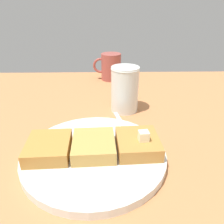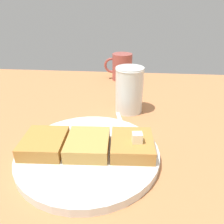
{
  "view_description": "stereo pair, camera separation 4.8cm",
  "coord_description": "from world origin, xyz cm",
  "views": [
    {
      "loc": [
        -4.42,
        33.23,
        28.89
      ],
      "look_at": [
        -5.31,
        -9.63,
        7.16
      ],
      "focal_mm": 35.0,
      "sensor_mm": 36.0,
      "label": 1
    },
    {
      "loc": [
        -9.22,
        33.06,
        28.89
      ],
      "look_at": [
        -5.31,
        -9.63,
        7.16
      ],
      "focal_mm": 35.0,
      "sensor_mm": 36.0,
      "label": 2
    }
  ],
  "objects": [
    {
      "name": "table_surface",
      "position": [
        0.0,
        0.0,
        1.33
      ],
      "size": [
        110.48,
        110.48,
        2.66
      ],
      "primitive_type": "cube",
      "color": "#BB7748",
      "rests_on": "ground"
    },
    {
      "name": "plate",
      "position": [
        -1.78,
        0.52,
        3.57
      ],
      "size": [
        26.43,
        26.43,
        1.57
      ],
      "color": "silver",
      "rests_on": "table_surface"
    },
    {
      "name": "toast_slice_left",
      "position": [
        -9.88,
        0.12,
        5.48
      ],
      "size": [
        8.04,
        9.02,
        2.51
      ],
      "primitive_type": "cube",
      "rotation": [
        0.0,
        0.0,
        0.05
      ],
      "color": "#B87D39",
      "rests_on": "plate"
    },
    {
      "name": "toast_slice_middle",
      "position": [
        -1.78,
        0.52,
        5.48
      ],
      "size": [
        8.04,
        9.02,
        2.51
      ],
      "primitive_type": "cube",
      "rotation": [
        0.0,
        0.0,
        0.05
      ],
      "color": "tan",
      "rests_on": "plate"
    },
    {
      "name": "toast_slice_right",
      "position": [
        6.32,
        0.92,
        5.48
      ],
      "size": [
        8.04,
        9.02,
        2.51
      ],
      "primitive_type": "cube",
      "rotation": [
        0.0,
        0.0,
        0.05
      ],
      "color": "#BA7F37",
      "rests_on": "plate"
    },
    {
      "name": "butter_pat_primary",
      "position": [
        -10.7,
        0.79,
        7.63
      ],
      "size": [
        1.95,
        1.8,
        1.78
      ],
      "primitive_type": "cube",
      "rotation": [
        0.0,
        0.0,
        0.11
      ],
      "color": "#F6ECC2",
      "rests_on": "toast_slice_left"
    },
    {
      "name": "fork",
      "position": [
        -8.36,
        -5.78,
        4.41
      ],
      "size": [
        5.21,
        15.88,
        0.36
      ],
      "color": "silver",
      "rests_on": "plate"
    },
    {
      "name": "syrup_jar",
      "position": [
        -8.84,
        -19.77,
        7.98
      ],
      "size": [
        7.31,
        7.31,
        11.83
      ],
      "color": "#5B2B0F",
      "rests_on": "table_surface"
    },
    {
      "name": "coffee_mug",
      "position": [
        -5.52,
        -46.08,
        7.46
      ],
      "size": [
        10.29,
        7.23,
        9.55
      ],
      "color": "#9D4842",
      "rests_on": "table_surface"
    }
  ]
}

